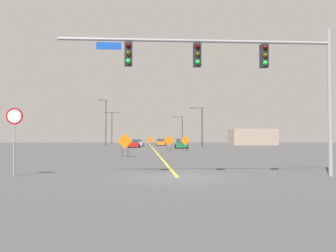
{
  "coord_description": "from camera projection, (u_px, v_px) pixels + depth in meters",
  "views": [
    {
      "loc": [
        -1.52,
        -16.46,
        1.79
      ],
      "look_at": [
        1.4,
        27.23,
        3.09
      ],
      "focal_mm": 39.72,
      "sensor_mm": 36.0,
      "label": 1
    }
  ],
  "objects": [
    {
      "name": "car_orange_distant",
      "position": [
        161.0,
        142.0,
        79.28
      ],
      "size": [
        2.19,
        4.38,
        1.42
      ],
      "color": "orange",
      "rests_on": "ground"
    },
    {
      "name": "ground",
      "position": [
        177.0,
        177.0,
        16.47
      ],
      "size": [
        212.52,
        212.52,
        0.0
      ],
      "primitive_type": "plane",
      "color": "#444447"
    },
    {
      "name": "street_lamp_far_right",
      "position": [
        106.0,
        121.0,
        78.65
      ],
      "size": [
        1.56,
        0.24,
        9.77
      ],
      "color": "black",
      "rests_on": "ground"
    },
    {
      "name": "car_silver_mid",
      "position": [
        138.0,
        143.0,
        73.96
      ],
      "size": [
        2.18,
        4.48,
        1.33
      ],
      "color": "#B7BABF",
      "rests_on": "ground"
    },
    {
      "name": "construction_sign_median_near",
      "position": [
        169.0,
        141.0,
        49.71
      ],
      "size": [
        1.39,
        0.08,
        1.99
      ],
      "color": "orange",
      "rests_on": "ground"
    },
    {
      "name": "car_green_far",
      "position": [
        181.0,
        144.0,
        59.03
      ],
      "size": [
        2.21,
        3.91,
        1.51
      ],
      "color": "#196B38",
      "rests_on": "ground"
    },
    {
      "name": "traffic_signal_assembly",
      "position": [
        234.0,
        65.0,
        16.77
      ],
      "size": [
        12.4,
        0.44,
        6.79
      ],
      "color": "gray",
      "rests_on": "ground"
    },
    {
      "name": "stop_sign",
      "position": [
        14.0,
        128.0,
        16.83
      ],
      "size": [
        0.76,
        0.07,
        3.12
      ],
      "color": "gray",
      "rests_on": "ground"
    },
    {
      "name": "road_centre_stripe",
      "position": [
        151.0,
        146.0,
        75.34
      ],
      "size": [
        0.16,
        118.07,
        0.01
      ],
      "color": "yellow",
      "rests_on": "ground"
    },
    {
      "name": "construction_sign_right_lane",
      "position": [
        185.0,
        141.0,
        48.45
      ],
      "size": [
        1.27,
        0.12,
        1.99
      ],
      "color": "orange",
      "rests_on": "ground"
    },
    {
      "name": "car_red_approaching",
      "position": [
        134.0,
        144.0,
        62.97
      ],
      "size": [
        1.98,
        3.85,
        1.36
      ],
      "color": "red",
      "rests_on": "ground"
    },
    {
      "name": "street_lamp_near_right",
      "position": [
        112.0,
        125.0,
        93.17
      ],
      "size": [
        3.45,
        0.24,
        8.12
      ],
      "color": "black",
      "rests_on": "ground"
    },
    {
      "name": "street_lamp_near_left",
      "position": [
        201.0,
        125.0,
        65.92
      ],
      "size": [
        2.16,
        0.24,
        7.1
      ],
      "color": "black",
      "rests_on": "ground"
    },
    {
      "name": "construction_sign_left_lane",
      "position": [
        125.0,
        142.0,
        33.18
      ],
      "size": [
        1.36,
        0.36,
        2.11
      ],
      "color": "orange",
      "rests_on": "ground"
    },
    {
      "name": "construction_sign_median_far",
      "position": [
        150.0,
        140.0,
        67.74
      ],
      "size": [
        1.23,
        0.1,
        1.92
      ],
      "color": "orange",
      "rests_on": "ground"
    },
    {
      "name": "roadside_building_east",
      "position": [
        252.0,
        137.0,
        83.3
      ],
      "size": [
        9.83,
        6.29,
        3.58
      ],
      "color": "gray",
      "rests_on": "ground"
    },
    {
      "name": "street_lamp_far_left",
      "position": [
        181.0,
        128.0,
        96.51
      ],
      "size": [
        2.42,
        0.24,
        7.23
      ],
      "color": "black",
      "rests_on": "ground"
    }
  ]
}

